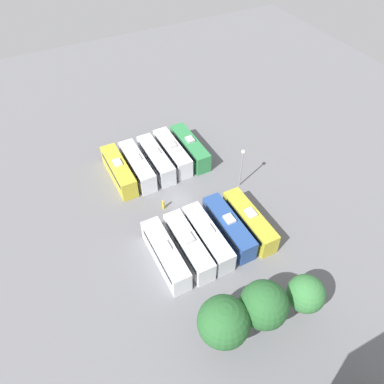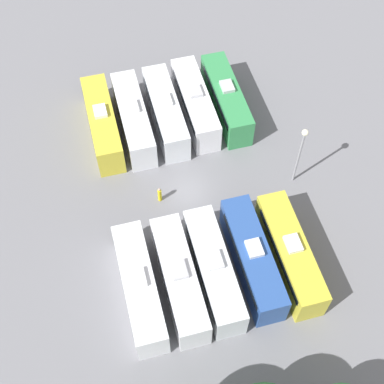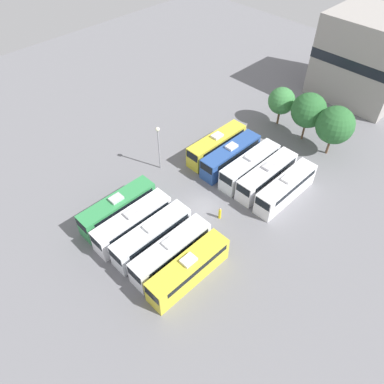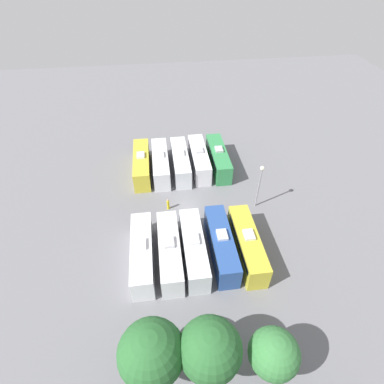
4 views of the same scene
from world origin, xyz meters
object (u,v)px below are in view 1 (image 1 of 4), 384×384
object	(u,v)px
tree_2	(224,322)
bus_4	(119,171)
bus_1	(172,152)
bus_8	(189,246)
bus_6	(229,227)
bus_5	(250,221)
bus_9	(165,254)
tree_1	(264,305)
bus_3	(137,165)
light_pole	(242,162)
bus_7	(208,237)
tree_0	(306,294)
bus_0	(190,147)
worker_person	(163,204)
bus_2	(156,159)

from	to	relation	value
tree_2	bus_4	bearing A→B (deg)	-88.06
bus_1	bus_8	bearing A→B (deg)	71.18
bus_6	bus_5	bearing A→B (deg)	172.81
bus_9	tree_1	bearing A→B (deg)	114.05
bus_3	light_pole	bearing A→B (deg)	143.42
bus_8	bus_9	size ratio (longest dim) A/B	1.00
bus_7	tree_0	world-z (taller)	tree_0
bus_0	bus_1	bearing A→B (deg)	-3.15
bus_8	bus_9	world-z (taller)	same
tree_0	tree_2	xyz separation A→B (m)	(9.94, -1.04, 0.80)
bus_4	light_pole	size ratio (longest dim) A/B	1.45
bus_7	worker_person	size ratio (longest dim) A/B	5.89
bus_2	worker_person	xyz separation A→B (m)	(2.69, 8.85, -0.99)
bus_5	bus_7	xyz separation A→B (m)	(6.52, -0.19, 0.00)
light_pole	bus_4	bearing A→B (deg)	-31.59
bus_8	bus_6	bearing A→B (deg)	-177.32
bus_3	bus_0	bearing A→B (deg)	-178.57
bus_2	bus_3	distance (m)	3.27
bus_1	bus_9	size ratio (longest dim) A/B	1.00
bus_0	tree_2	xyz separation A→B (m)	(11.62, 30.39, 3.30)
bus_0	bus_6	distance (m)	18.05
bus_3	bus_8	xyz separation A→B (m)	(-0.18, 17.83, 0.00)
bus_2	light_pole	distance (m)	14.34
bus_3	bus_5	size ratio (longest dim) A/B	1.00
tree_0	tree_2	world-z (taller)	tree_2
bus_4	tree_0	xyz separation A→B (m)	(-10.97, 31.38, 2.50)
bus_2	tree_1	distance (m)	30.76
bus_8	tree_0	size ratio (longest dim) A/B	1.60
bus_7	worker_person	xyz separation A→B (m)	(2.51, -8.94, -0.99)
bus_7	light_pole	distance (m)	13.24
bus_2	bus_7	distance (m)	17.79
tree_1	light_pole	bearing A→B (deg)	-116.98
bus_6	tree_2	distance (m)	15.55
bus_4	bus_7	size ratio (longest dim) A/B	1.00
worker_person	bus_2	bearing A→B (deg)	-106.93
light_pole	tree_0	xyz separation A→B (m)	(5.29, 21.38, -0.60)
bus_3	worker_person	size ratio (longest dim) A/B	5.89
bus_1	bus_4	size ratio (longest dim) A/B	1.00
bus_4	bus_0	bearing A→B (deg)	-179.78
bus_4	bus_6	world-z (taller)	same
bus_7	bus_9	size ratio (longest dim) A/B	1.00
bus_5	worker_person	xyz separation A→B (m)	(9.03, -9.12, -0.99)
bus_1	tree_2	bearing A→B (deg)	74.60
bus_7	bus_8	xyz separation A→B (m)	(2.90, 0.09, 0.00)
bus_4	tree_0	size ratio (longest dim) A/B	1.60
light_pole	bus_3	bearing A→B (deg)	-36.58
bus_7	bus_8	distance (m)	2.90
tree_0	bus_4	bearing A→B (deg)	-70.73
tree_1	tree_2	world-z (taller)	tree_1
bus_4	tree_1	xyz separation A→B (m)	(-5.71, 30.71, 3.43)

